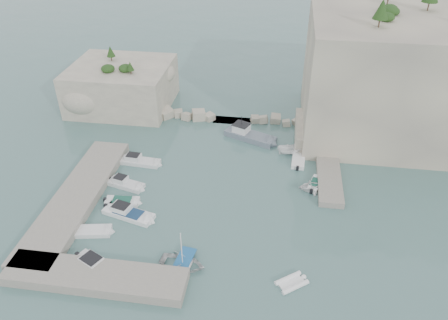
# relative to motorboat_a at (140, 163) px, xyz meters

# --- Properties ---
(ground) EXTENTS (400.00, 400.00, 0.00)m
(ground) POSITION_rel_motorboat_a_xyz_m (11.99, -7.98, 0.00)
(ground) COLOR slate
(ground) RESTS_ON ground
(cliff_east) EXTENTS (26.00, 22.00, 17.00)m
(cliff_east) POSITION_rel_motorboat_a_xyz_m (34.99, 15.02, 8.50)
(cliff_east) COLOR beige
(cliff_east) RESTS_ON ground
(cliff_terrace) EXTENTS (8.00, 10.00, 2.50)m
(cliff_terrace) POSITION_rel_motorboat_a_xyz_m (24.99, 10.02, 1.25)
(cliff_terrace) COLOR beige
(cliff_terrace) RESTS_ON ground
(outcrop_west) EXTENTS (16.00, 14.00, 7.00)m
(outcrop_west) POSITION_rel_motorboat_a_xyz_m (-8.01, 17.02, 3.50)
(outcrop_west) COLOR beige
(outcrop_west) RESTS_ON ground
(quay_west) EXTENTS (5.00, 24.00, 1.10)m
(quay_west) POSITION_rel_motorboat_a_xyz_m (-5.01, -8.98, 0.55)
(quay_west) COLOR #9E9689
(quay_west) RESTS_ON ground
(quay_south) EXTENTS (18.00, 4.00, 1.10)m
(quay_south) POSITION_rel_motorboat_a_xyz_m (1.99, -20.48, 0.55)
(quay_south) COLOR #9E9689
(quay_south) RESTS_ON ground
(ledge_east) EXTENTS (3.00, 16.00, 0.80)m
(ledge_east) POSITION_rel_motorboat_a_xyz_m (25.49, 2.02, 0.40)
(ledge_east) COLOR #9E9689
(ledge_east) RESTS_ON ground
(breakwater) EXTENTS (28.00, 3.00, 1.40)m
(breakwater) POSITION_rel_motorboat_a_xyz_m (10.99, 14.02, 0.70)
(breakwater) COLOR beige
(breakwater) RESTS_ON ground
(motorboat_a) EXTENTS (6.33, 2.28, 1.40)m
(motorboat_a) POSITION_rel_motorboat_a_xyz_m (0.00, 0.00, 0.00)
(motorboat_a) COLOR silver
(motorboat_a) RESTS_ON ground
(motorboat_b) EXTENTS (5.55, 3.03, 1.40)m
(motorboat_b) POSITION_rel_motorboat_a_xyz_m (-0.16, -5.27, 0.00)
(motorboat_b) COLOR silver
(motorboat_b) RESTS_ON ground
(motorboat_c) EXTENTS (4.53, 1.94, 0.70)m
(motorboat_c) POSITION_rel_motorboat_a_xyz_m (0.54, -8.62, 0.00)
(motorboat_c) COLOR white
(motorboat_c) RESTS_ON ground
(motorboat_d) EXTENTS (7.06, 3.72, 1.40)m
(motorboat_d) POSITION_rel_motorboat_a_xyz_m (2.03, -10.71, 0.00)
(motorboat_d) COLOR white
(motorboat_d) RESTS_ON ground
(motorboat_e) EXTENTS (4.56, 2.50, 0.70)m
(motorboat_e) POSITION_rel_motorboat_a_xyz_m (-0.90, -14.09, 0.00)
(motorboat_e) COLOR white
(motorboat_e) RESTS_ON ground
(motorboat_f) EXTENTS (7.00, 4.88, 1.40)m
(motorboat_f) POSITION_rel_motorboat_a_xyz_m (1.78, -19.25, 0.00)
(motorboat_f) COLOR white
(motorboat_f) RESTS_ON ground
(rowboat) EXTENTS (5.19, 4.05, 0.98)m
(rowboat) POSITION_rel_motorboat_a_xyz_m (9.97, -17.38, 0.00)
(rowboat) COLOR silver
(rowboat) RESTS_ON ground
(inflatable_dinghy) EXTENTS (3.55, 3.21, 0.44)m
(inflatable_dinghy) POSITION_rel_motorboat_a_xyz_m (20.96, -18.14, 0.00)
(inflatable_dinghy) COLOR white
(inflatable_dinghy) RESTS_ON ground
(tender_east_a) EXTENTS (3.88, 3.66, 1.63)m
(tender_east_a) POSITION_rel_motorboat_a_xyz_m (23.01, -2.71, 0.00)
(tender_east_a) COLOR white
(tender_east_a) RESTS_ON ground
(tender_east_b) EXTENTS (2.34, 3.98, 0.70)m
(tender_east_b) POSITION_rel_motorboat_a_xyz_m (23.68, -1.71, 0.00)
(tender_east_b) COLOR white
(tender_east_b) RESTS_ON ground
(tender_east_c) EXTENTS (2.03, 5.43, 0.70)m
(tender_east_c) POSITION_rel_motorboat_a_xyz_m (21.58, 3.90, 0.00)
(tender_east_c) COLOR white
(tender_east_c) RESTS_ON ground
(tender_east_d) EXTENTS (4.34, 2.38, 1.58)m
(tender_east_d) POSITION_rel_motorboat_a_xyz_m (20.59, 5.45, 0.00)
(tender_east_d) COLOR white
(tender_east_d) RESTS_ON ground
(work_boat) EXTENTS (8.79, 5.60, 2.20)m
(work_boat) POSITION_rel_motorboat_a_xyz_m (14.40, 8.71, 0.00)
(work_boat) COLOR slate
(work_boat) RESTS_ON ground
(rowboat_mast) EXTENTS (0.10, 0.10, 4.20)m
(rowboat_mast) POSITION_rel_motorboat_a_xyz_m (9.97, -17.38, 2.59)
(rowboat_mast) COLOR white
(rowboat_mast) RESTS_ON rowboat
(vegetation) EXTENTS (53.48, 13.88, 13.40)m
(vegetation) POSITION_rel_motorboat_a_xyz_m (29.82, 16.42, 17.93)
(vegetation) COLOR #1E4219
(vegetation) RESTS_ON ground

